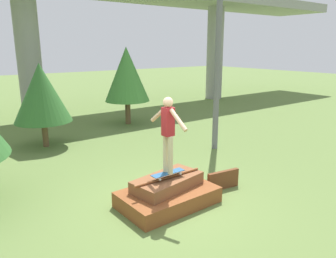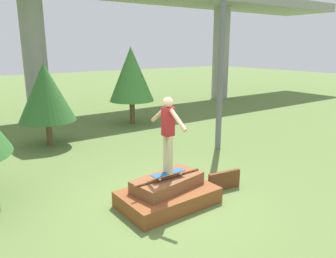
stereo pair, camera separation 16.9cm
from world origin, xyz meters
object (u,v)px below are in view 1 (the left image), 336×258
at_px(skater, 168,130).
at_px(tree_behind_left, 127,74).
at_px(skateboard, 168,173).
at_px(utility_pole, 218,48).
at_px(tree_mid_back, 41,93).

height_order(skater, tree_behind_left, tree_behind_left).
bearing_deg(skateboard, utility_pole, 32.30).
relative_size(skateboard, utility_pole, 0.12).
bearing_deg(tree_behind_left, tree_mid_back, -162.22).
xyz_separation_m(skateboard, skater, (0.00, 0.00, 1.01)).
bearing_deg(tree_behind_left, skater, -113.59).
relative_size(skater, tree_mid_back, 0.57).
distance_m(skateboard, tree_behind_left, 8.48).
xyz_separation_m(utility_pole, tree_behind_left, (-0.58, 5.17, -1.17)).
relative_size(skater, utility_pole, 0.26).
xyz_separation_m(skateboard, tree_behind_left, (3.34, 7.64, 1.53)).
xyz_separation_m(skateboard, tree_mid_back, (-0.86, 6.30, 1.18)).
relative_size(skateboard, tree_mid_back, 0.27).
bearing_deg(utility_pole, skateboard, -147.70).
height_order(utility_pole, tree_behind_left, utility_pole).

